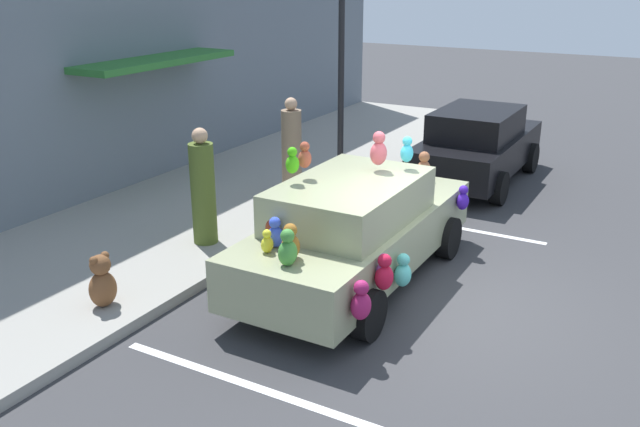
# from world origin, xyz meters

# --- Properties ---
(ground_plane) EXTENTS (60.00, 60.00, 0.00)m
(ground_plane) POSITION_xyz_m (0.00, 0.00, 0.00)
(ground_plane) COLOR #38383A
(sidewalk) EXTENTS (24.00, 4.00, 0.15)m
(sidewalk) POSITION_xyz_m (0.00, 5.00, 0.07)
(sidewalk) COLOR gray
(sidewalk) RESTS_ON ground
(storefront_building) EXTENTS (24.00, 1.25, 6.40)m
(storefront_building) POSITION_xyz_m (0.02, 7.14, 3.19)
(storefront_building) COLOR slate
(storefront_building) RESTS_ON ground
(parking_stripe_front) EXTENTS (0.12, 3.60, 0.01)m
(parking_stripe_front) POSITION_xyz_m (2.91, 1.00, 0.00)
(parking_stripe_front) COLOR silver
(parking_stripe_front) RESTS_ON ground
(parking_stripe_rear) EXTENTS (0.12, 3.60, 0.01)m
(parking_stripe_rear) POSITION_xyz_m (-2.73, 1.00, 0.00)
(parking_stripe_rear) COLOR silver
(parking_stripe_rear) RESTS_ON ground
(plush_covered_car) EXTENTS (4.57, 2.05, 2.11)m
(plush_covered_car) POSITION_xyz_m (0.13, 1.28, 0.81)
(plush_covered_car) COLOR #999E77
(plush_covered_car) RESTS_ON ground
(parked_sedan_behind) EXTENTS (4.03, 1.88, 1.54)m
(parked_sedan_behind) POSITION_xyz_m (5.69, 1.27, 0.79)
(parked_sedan_behind) COLOR black
(parked_sedan_behind) RESTS_ON ground
(teddy_bear_on_sidewalk) EXTENTS (0.38, 0.31, 0.72)m
(teddy_bear_on_sidewalk) POSITION_xyz_m (-2.36, 3.60, 0.48)
(teddy_bear_on_sidewalk) COLOR brown
(teddy_bear_on_sidewalk) RESTS_ON sidewalk
(street_lamp_post) EXTENTS (0.28, 0.28, 4.21)m
(street_lamp_post) POSITION_xyz_m (3.88, 3.50, 2.70)
(street_lamp_post) COLOR black
(street_lamp_post) RESTS_ON sidewalk
(pedestrian_near_shopfront) EXTENTS (0.38, 0.38, 1.83)m
(pedestrian_near_shopfront) POSITION_xyz_m (-0.00, 3.84, 0.99)
(pedestrian_near_shopfront) COLOR #4B5E24
(pedestrian_near_shopfront) RESTS_ON sidewalk
(pedestrian_by_lamp) EXTENTS (0.37, 0.37, 1.89)m
(pedestrian_by_lamp) POSITION_xyz_m (2.53, 3.80, 1.03)
(pedestrian_by_lamp) COLOR #866E56
(pedestrian_by_lamp) RESTS_ON sidewalk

